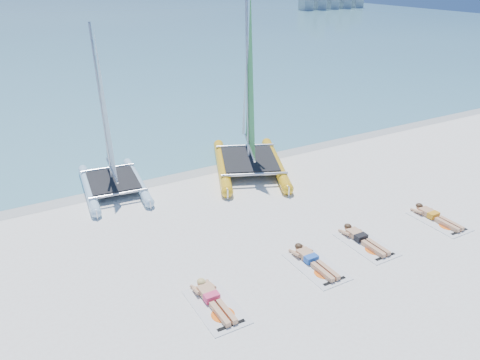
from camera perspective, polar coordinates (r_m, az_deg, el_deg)
The scene contains 13 objects.
ground at distance 14.32m, azimuth 3.32°, elevation -6.44°, with size 140.00×140.00×0.00m, color white.
sea at distance 73.91m, azimuth -25.35°, elevation 16.73°, with size 140.00×115.00×0.01m, color #75BEC4.
wet_sand_strip at distance 18.64m, azimuth -5.83°, elevation 1.22°, with size 140.00×1.40×0.01m, color beige.
catamaran_blue at distance 17.01m, azimuth -15.80°, elevation 4.39°, with size 2.53×4.52×5.89m.
catamaran_yellow at distance 18.36m, azimuth 0.99°, elevation 8.60°, with size 4.49×5.93×7.31m.
towel_a at distance 11.53m, azimuth -2.94°, elevation -15.14°, with size 1.00×1.85×0.02m, color silver.
sunbather_a at distance 11.60m, azimuth -3.39°, elevation -14.19°, with size 0.37×1.73×0.26m.
towel_b at distance 12.97m, azimuth 9.27°, elevation -10.37°, with size 1.00×1.85×0.02m, color silver.
sunbather_b at distance 13.03m, azimuth 8.78°, elevation -9.56°, with size 0.37×1.73×0.26m.
towel_c at distance 14.21m, azimuth 15.12°, elevation -7.57°, with size 1.00×1.85×0.02m, color silver.
sunbather_c at distance 14.26m, azimuth 14.64°, elevation -6.86°, with size 0.37×1.73×0.26m.
towel_d at distance 16.16m, azimuth 23.07°, elevation -4.65°, with size 1.00×1.85×0.02m, color silver.
sunbather_d at distance 16.21m, azimuth 22.61°, elevation -4.04°, with size 0.37×1.73×0.26m.
Camera 1 is at (-6.76, -10.23, 7.39)m, focal length 35.00 mm.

